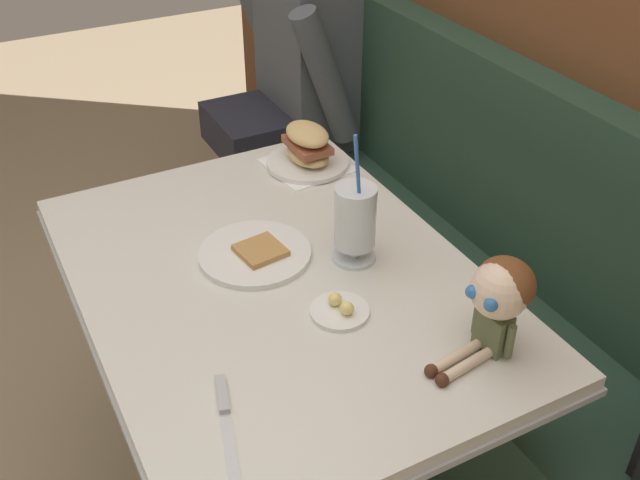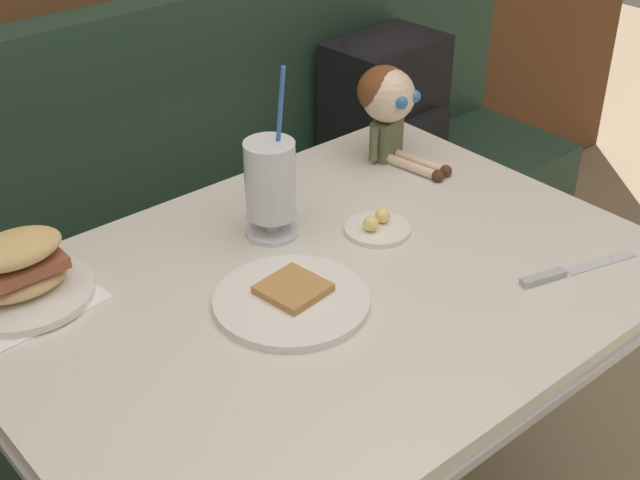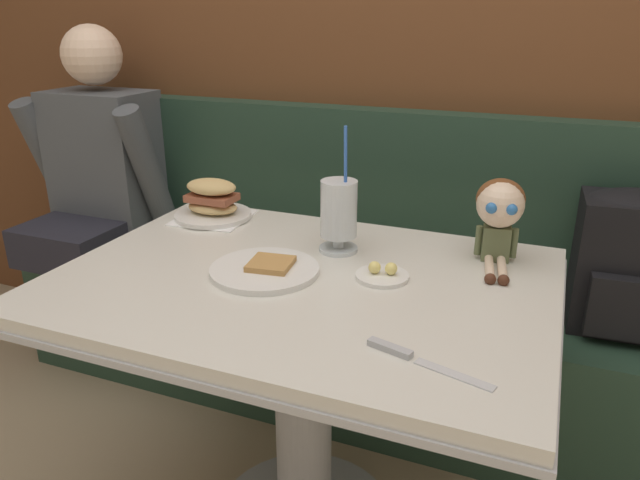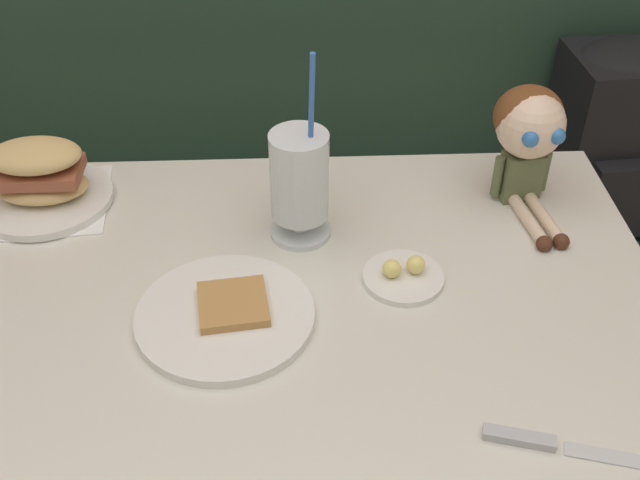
% 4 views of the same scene
% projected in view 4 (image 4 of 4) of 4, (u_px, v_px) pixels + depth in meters
% --- Properties ---
extents(booth_bench, '(2.60, 0.48, 1.00)m').
position_uv_depth(booth_bench, '(290.00, 253.00, 1.82)').
color(booth_bench, '#233D2D').
rests_on(booth_bench, ground).
extents(diner_table, '(1.11, 0.81, 0.74)m').
position_uv_depth(diner_table, '(291.00, 401.00, 1.20)').
color(diner_table, silver).
rests_on(diner_table, ground).
extents(toast_plate, '(0.25, 0.25, 0.03)m').
position_uv_depth(toast_plate, '(226.00, 315.00, 1.06)').
color(toast_plate, white).
rests_on(toast_plate, diner_table).
extents(milkshake_glass, '(0.10, 0.10, 0.32)m').
position_uv_depth(milkshake_glass, '(300.00, 181.00, 1.15)').
color(milkshake_glass, silver).
rests_on(milkshake_glass, diner_table).
extents(sandwich_plate, '(0.22, 0.22, 0.12)m').
position_uv_depth(sandwich_plate, '(41.00, 180.00, 1.25)').
color(sandwich_plate, white).
rests_on(sandwich_plate, diner_table).
extents(butter_saucer, '(0.12, 0.12, 0.04)m').
position_uv_depth(butter_saucer, '(403.00, 275.00, 1.12)').
color(butter_saucer, white).
rests_on(butter_saucer, diner_table).
extents(butter_knife, '(0.23, 0.08, 0.01)m').
position_uv_depth(butter_knife, '(548.00, 444.00, 0.89)').
color(butter_knife, silver).
rests_on(butter_knife, diner_table).
extents(seated_doll, '(0.13, 0.23, 0.20)m').
position_uv_depth(seated_doll, '(529.00, 130.00, 1.21)').
color(seated_doll, '#5B6642').
rests_on(seated_doll, diner_table).
extents(backpack, '(0.31, 0.26, 0.41)m').
position_uv_depth(backpack, '(629.00, 131.00, 1.62)').
color(backpack, black).
rests_on(backpack, booth_bench).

